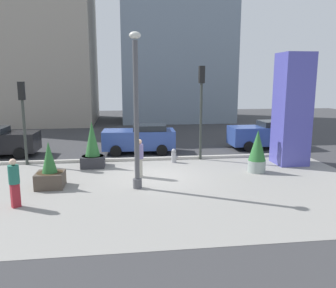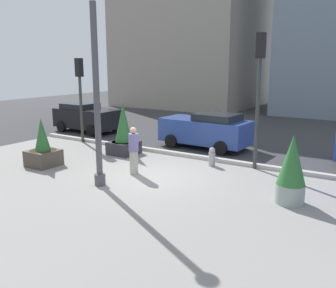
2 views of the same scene
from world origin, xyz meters
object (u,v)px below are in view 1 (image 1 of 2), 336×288
at_px(fire_hydrant, 174,156).
at_px(car_passing_lane, 266,134).
at_px(art_pillar_blue, 292,110).
at_px(traffic_light_far_side, 23,109).
at_px(lamp_post, 136,115).
at_px(potted_plant_near_left, 50,171).
at_px(potted_plant_mid_plaza, 257,152).
at_px(traffic_light_corner, 201,98).
at_px(car_intersection, 140,138).
at_px(car_far_lane, 1,141).
at_px(pedestrian_crossing, 139,156).
at_px(potted_plant_by_pillar, 93,149).
at_px(pedestrian_on_sidewalk, 14,181).

distance_m(fire_hydrant, car_passing_lane, 7.14).
relative_size(art_pillar_blue, traffic_light_far_side, 1.34).
xyz_separation_m(lamp_post, car_passing_lane, (8.53, 7.20, -2.07)).
height_order(art_pillar_blue, traffic_light_far_side, art_pillar_blue).
xyz_separation_m(potted_plant_near_left, potted_plant_mid_plaza, (9.23, 1.15, 0.32)).
xyz_separation_m(fire_hydrant, traffic_light_corner, (1.55, 0.54, 2.99)).
height_order(lamp_post, car_intersection, lamp_post).
height_order(potted_plant_mid_plaza, fire_hydrant, potted_plant_mid_plaza).
distance_m(lamp_post, car_far_lane, 10.47).
xyz_separation_m(car_passing_lane, pedestrian_crossing, (-8.35, -5.58, 0.07)).
relative_size(fire_hydrant, traffic_light_far_side, 0.18).
bearing_deg(art_pillar_blue, traffic_light_far_side, 173.47).
xyz_separation_m(car_far_lane, car_passing_lane, (16.01, 0.18, 0.04)).
xyz_separation_m(potted_plant_near_left, fire_hydrant, (5.61, 3.54, -0.31)).
xyz_separation_m(fire_hydrant, car_far_lane, (-9.59, 2.89, 0.49)).
bearing_deg(traffic_light_corner, potted_plant_near_left, -150.34).
bearing_deg(potted_plant_near_left, car_far_lane, 121.70).
xyz_separation_m(car_far_lane, pedestrian_crossing, (7.65, -5.40, 0.11)).
bearing_deg(pedestrian_crossing, car_far_lane, 144.80).
bearing_deg(car_intersection, car_far_lane, 179.00).
bearing_deg(potted_plant_by_pillar, potted_plant_near_left, -114.37).
bearing_deg(potted_plant_mid_plaza, lamp_post, -163.14).
height_order(car_intersection, pedestrian_on_sidewalk, pedestrian_on_sidewalk).
xyz_separation_m(lamp_post, potted_plant_near_left, (-3.51, 0.58, -2.29)).
distance_m(potted_plant_near_left, car_passing_lane, 13.74).
distance_m(fire_hydrant, pedestrian_on_sidewalk, 8.54).
bearing_deg(traffic_light_corner, fire_hydrant, -160.91).
relative_size(potted_plant_near_left, traffic_light_far_side, 0.45).
bearing_deg(car_intersection, car_passing_lane, 2.27).
relative_size(potted_plant_near_left, car_intersection, 0.44).
bearing_deg(pedestrian_on_sidewalk, potted_plant_by_pillar, 67.81).
bearing_deg(pedestrian_on_sidewalk, car_passing_lane, 34.45).
relative_size(traffic_light_corner, pedestrian_on_sidewalk, 2.93).
bearing_deg(car_far_lane, lamp_post, -43.16).
bearing_deg(traffic_light_far_side, pedestrian_crossing, -28.20).
bearing_deg(car_far_lane, potted_plant_mid_plaza, -21.81).
distance_m(art_pillar_blue, potted_plant_near_left, 12.00).
bearing_deg(traffic_light_far_side, potted_plant_by_pillar, -14.18).
relative_size(art_pillar_blue, car_far_lane, 1.41).
distance_m(art_pillar_blue, traffic_light_corner, 4.67).
xyz_separation_m(car_intersection, pedestrian_on_sidewalk, (-4.71, -8.44, 0.08)).
distance_m(potted_plant_mid_plaza, car_intersection, 7.35).
height_order(traffic_light_far_side, car_far_lane, traffic_light_far_side).
height_order(lamp_post, traffic_light_corner, lamp_post).
distance_m(lamp_post, traffic_light_far_side, 7.18).
relative_size(car_passing_lane, pedestrian_crossing, 2.62).
height_order(art_pillar_blue, traffic_light_corner, art_pillar_blue).
xyz_separation_m(traffic_light_far_side, car_intersection, (5.94, 2.23, -1.98)).
distance_m(art_pillar_blue, pedestrian_on_sidewalk, 13.25).
distance_m(art_pillar_blue, car_intersection, 8.67).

